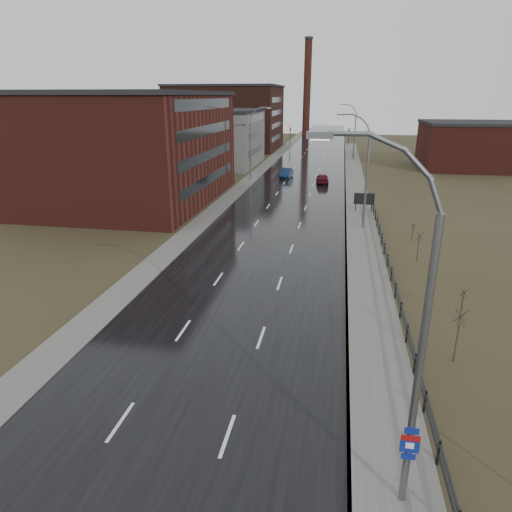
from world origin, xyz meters
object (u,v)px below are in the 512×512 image
at_px(billboard, 364,199).
at_px(car_near, 286,173).
at_px(streetlight_main, 411,344).
at_px(car_far, 322,179).

relative_size(billboard, car_near, 0.51).
distance_m(streetlight_main, billboard, 40.98).
bearing_deg(car_far, billboard, 102.12).
bearing_deg(billboard, streetlight_main, -90.88).
xyz_separation_m(billboard, car_far, (-5.51, 18.17, -0.87)).
relative_size(streetlight_main, car_far, 2.66).
relative_size(car_near, car_far, 1.02).
relative_size(streetlight_main, car_near, 2.60).
distance_m(billboard, car_near, 25.35).
xyz_separation_m(streetlight_main, car_far, (-4.88, 58.90, -5.28)).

